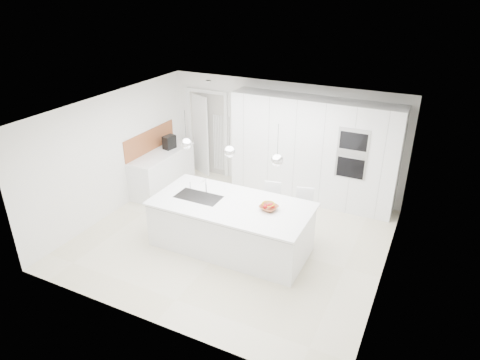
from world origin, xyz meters
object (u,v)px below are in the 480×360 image
at_px(island_base, 230,227).
at_px(fruit_bowl, 269,208).
at_px(bar_stool_right, 301,215).
at_px(espresso_machine, 169,142).
at_px(bar_stool_left, 270,208).

relative_size(island_base, fruit_bowl, 9.04).
bearing_deg(bar_stool_right, espresso_machine, 149.70).
bearing_deg(island_base, bar_stool_left, 63.57).
bearing_deg(espresso_machine, bar_stool_right, -5.72).
height_order(island_base, bar_stool_right, bar_stool_right).
relative_size(island_base, bar_stool_right, 2.74).
bearing_deg(island_base, espresso_machine, 144.40).
xyz_separation_m(island_base, bar_stool_right, (1.06, 0.84, 0.08)).
distance_m(island_base, espresso_machine, 3.17).
xyz_separation_m(fruit_bowl, bar_stool_right, (0.37, 0.72, -0.43)).
relative_size(fruit_bowl, bar_stool_right, 0.30).
xyz_separation_m(island_base, espresso_machine, (-2.53, 1.81, 0.63)).
relative_size(island_base, espresso_machine, 9.01).
distance_m(island_base, bar_stool_left, 0.94).
bearing_deg(fruit_bowl, espresso_machine, 152.28).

